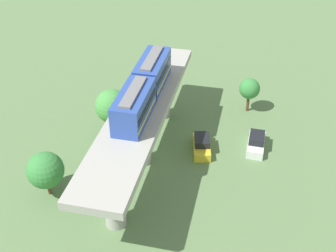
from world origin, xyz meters
TOP-DOWN VIEW (x-y plane):
  - ground_plane at (0.00, 0.00)m, footprint 120.00×120.00m
  - viaduct at (0.00, 0.00)m, footprint 5.20×28.00m
  - train at (0.00, 1.36)m, footprint 2.64×13.55m
  - parked_car_yellow at (5.90, 3.27)m, footprint 2.66×4.49m
  - parked_car_white at (11.79, 5.03)m, footprint 1.86×4.23m
  - tree_near_viaduct at (-4.51, 3.94)m, footprint 3.91×3.91m
  - tree_mid_lot at (10.23, 12.58)m, footprint 2.56×2.56m
  - tree_far_corner at (-7.66, -6.84)m, footprint 3.61×3.61m

SIDE VIEW (x-z plane):
  - ground_plane at x=0.00m, z-range 0.00..0.00m
  - parked_car_yellow at x=5.90m, z-range -0.14..1.62m
  - parked_car_white at x=11.79m, z-range -0.14..1.62m
  - tree_far_corner at x=-7.66m, z-range 0.61..5.45m
  - tree_mid_lot at x=10.23m, z-range 0.93..5.41m
  - tree_near_viaduct at x=-4.51m, z-range 1.00..6.93m
  - viaduct at x=0.00m, z-range 1.80..8.70m
  - train at x=0.00m, z-range 6.81..10.05m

